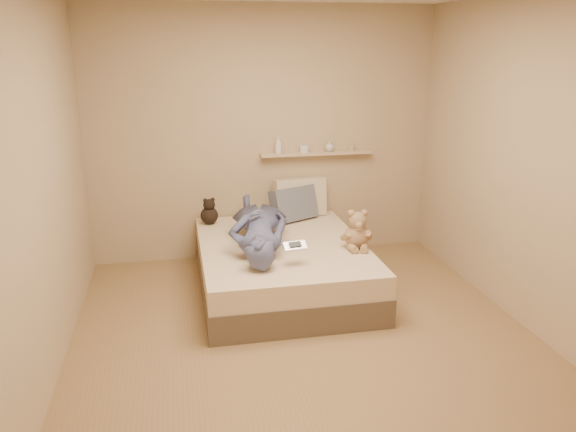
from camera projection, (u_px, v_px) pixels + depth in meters
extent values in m
plane|color=olive|center=(304.00, 337.00, 4.42)|extent=(3.80, 3.80, 0.00)
plane|color=tan|center=(264.00, 135.00, 5.81)|extent=(3.60, 0.00, 3.60)
plane|color=tan|center=(414.00, 280.00, 2.25)|extent=(3.60, 0.00, 3.60)
plane|color=tan|center=(40.00, 188.00, 3.69)|extent=(0.00, 3.80, 3.80)
plane|color=tan|center=(530.00, 165.00, 4.38)|extent=(0.00, 3.80, 3.80)
cube|color=brown|center=(282.00, 276.00, 5.25)|extent=(1.50, 1.90, 0.25)
cube|color=beige|center=(282.00, 254.00, 5.18)|extent=(1.48, 1.88, 0.20)
cube|color=silver|center=(295.00, 246.00, 4.60)|extent=(0.20, 0.10, 0.07)
cube|color=black|center=(295.00, 244.00, 4.59)|extent=(0.11, 0.06, 0.03)
sphere|color=#9B7355|center=(357.00, 236.00, 5.02)|extent=(0.22, 0.22, 0.22)
sphere|color=#8B6C4C|center=(358.00, 221.00, 4.96)|extent=(0.16, 0.16, 0.16)
sphere|color=tan|center=(351.00, 213.00, 4.93)|extent=(0.06, 0.06, 0.06)
sphere|color=#936950|center=(364.00, 213.00, 4.94)|extent=(0.06, 0.06, 0.06)
sphere|color=#A27359|center=(359.00, 225.00, 4.89)|extent=(0.07, 0.07, 0.07)
cylinder|color=#9D8253|center=(346.00, 236.00, 4.98)|extent=(0.08, 0.15, 0.12)
cylinder|color=#A17455|center=(368.00, 235.00, 5.00)|extent=(0.11, 0.15, 0.12)
cylinder|color=#9D7F54|center=(352.00, 248.00, 4.95)|extent=(0.08, 0.15, 0.07)
cylinder|color=#977450|center=(364.00, 248.00, 4.96)|extent=(0.11, 0.16, 0.07)
cylinder|color=beige|center=(357.00, 228.00, 4.98)|extent=(0.13, 0.13, 0.02)
sphere|color=black|center=(209.00, 215.00, 5.69)|extent=(0.18, 0.18, 0.18)
sphere|color=black|center=(209.00, 205.00, 5.65)|extent=(0.12, 0.12, 0.12)
sphere|color=black|center=(205.00, 201.00, 5.62)|extent=(0.04, 0.04, 0.04)
sphere|color=black|center=(213.00, 200.00, 5.65)|extent=(0.04, 0.04, 0.04)
cube|color=beige|center=(300.00, 197.00, 5.94)|extent=(0.57, 0.28, 0.41)
cube|color=slate|center=(294.00, 204.00, 5.80)|extent=(0.55, 0.42, 0.36)
imported|color=#4A4F75|center=(259.00, 226.00, 5.09)|extent=(0.75, 1.53, 0.35)
cube|color=tan|center=(317.00, 153.00, 5.92)|extent=(1.20, 0.12, 0.03)
imported|color=white|center=(278.00, 145.00, 5.81)|extent=(0.09, 0.09, 0.18)
cylinder|color=white|center=(304.00, 149.00, 5.88)|extent=(0.09, 0.09, 0.07)
imported|color=#B9BCC3|center=(329.00, 146.00, 5.92)|extent=(0.10, 0.10, 0.12)
cylinder|color=#B7A89D|center=(352.00, 148.00, 5.98)|extent=(0.06, 0.06, 0.06)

